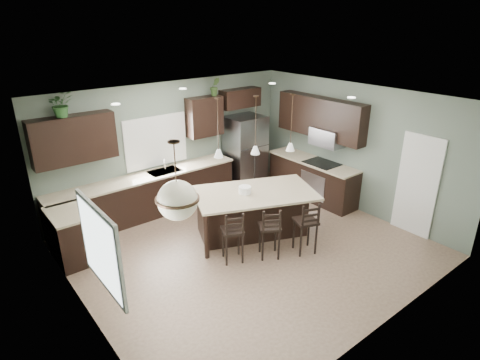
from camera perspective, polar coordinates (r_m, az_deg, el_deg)
name	(u,v)px	position (r m, az deg, el deg)	size (l,w,h in m)	color
ground	(249,248)	(7.73, 1.29, -9.68)	(6.00, 6.00, 0.00)	#9E8466
pantry_door	(417,186)	(8.56, 23.87, -0.73)	(0.04, 0.82, 2.04)	white
window_back	(156,141)	(9.00, -11.90, 5.42)	(1.35, 0.02, 1.00)	white
window_left	(99,248)	(5.07, -19.37, -9.18)	(0.02, 1.10, 1.00)	white
left_return_cabs	(71,237)	(7.79, -22.86, -7.52)	(0.60, 0.90, 0.90)	black
left_return_countertop	(68,213)	(7.58, -23.24, -4.38)	(0.66, 0.96, 0.04)	beige
back_lower_cabs	(147,196)	(8.96, -13.05, -2.29)	(4.20, 0.60, 0.90)	black
back_countertop	(146,177)	(8.76, -13.26, 0.47)	(4.20, 0.66, 0.04)	beige
sink_inset	(164,171)	(8.94, -10.69, 1.23)	(0.70, 0.45, 0.01)	gray
faucet	(165,165)	(8.87, -10.66, 2.05)	(0.02, 0.02, 0.28)	silver
back_upper_left	(74,139)	(8.16, -22.59, 5.35)	(1.55, 0.34, 0.90)	black
back_upper_right	(205,117)	(9.35, -5.06, 8.98)	(0.85, 0.34, 0.90)	black
fridge_header	(240,98)	(9.90, 0.03, 11.58)	(1.05, 0.34, 0.45)	black
right_lower_cabs	(312,179)	(9.79, 10.20, 0.10)	(0.60, 2.35, 0.90)	black
right_countertop	(313,161)	(9.61, 10.31, 2.66)	(0.66, 2.35, 0.04)	beige
cooktop	(322,163)	(9.44, 11.57, 2.36)	(0.58, 0.75, 0.02)	black
wall_oven_front	(312,186)	(9.41, 10.21, -0.84)	(0.01, 0.72, 0.60)	gray
right_upper_cabs	(320,117)	(9.43, 11.35, 8.75)	(0.34, 2.35, 0.90)	black
microwave	(327,137)	(9.33, 12.25, 5.98)	(0.40, 0.75, 0.40)	gray
refrigerator	(245,153)	(10.02, 0.74, 3.89)	(0.90, 0.74, 1.85)	gray
kitchen_island	(254,213)	(7.98, 2.05, -4.76)	(2.32, 1.32, 0.92)	black
serving_dish	(245,190)	(7.70, 0.69, -1.41)	(0.24, 0.24, 0.14)	white
bar_stool_left	(233,236)	(7.13, -1.06, -7.93)	(0.37, 0.37, 1.00)	black
bar_stool_center	(269,232)	(7.27, 4.22, -7.37)	(0.37, 0.37, 1.00)	black
bar_stool_right	(305,227)	(7.48, 9.29, -6.56)	(0.38, 0.38, 1.04)	black
pendant_left	(218,128)	(7.16, -3.13, 7.37)	(0.17, 0.17, 1.10)	silver
pendant_center	(256,125)	(7.34, 2.25, 7.76)	(0.17, 0.17, 1.10)	silver
pendant_right	(291,123)	(7.58, 7.33, 8.07)	(0.17, 0.17, 1.10)	white
chandelier	(176,181)	(4.75, -9.06, -0.13)	(0.53, 0.53, 1.00)	#F0E8C4
plant_back_left	(61,104)	(7.94, -24.14, 9.83)	(0.42, 0.37, 0.47)	#254F22
plant_back_right	(215,87)	(9.36, -3.60, 13.13)	(0.23, 0.18, 0.41)	#3A5927
room_shell	(250,164)	(6.98, 1.41, 2.24)	(6.00, 6.00, 6.00)	slate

